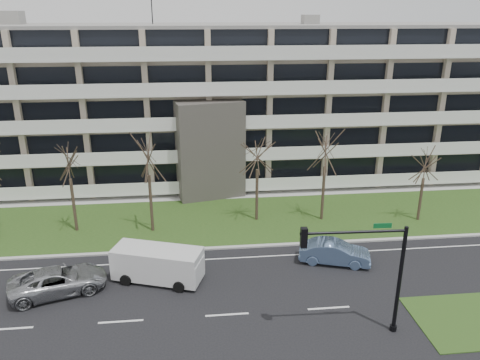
{
  "coord_description": "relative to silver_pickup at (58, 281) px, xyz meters",
  "views": [
    {
      "loc": [
        -1.66,
        -22.61,
        16.43
      ],
      "look_at": [
        1.82,
        10.0,
        4.59
      ],
      "focal_mm": 35.0,
      "sensor_mm": 36.0,
      "label": 1
    }
  ],
  "objects": [
    {
      "name": "grass_median",
      "position": [
        24.16,
        -5.43,
        -0.77
      ],
      "size": [
        7.0,
        5.0,
        0.06
      ],
      "primitive_type": "cube",
      "color": "#224517",
      "rests_on": "ground"
    },
    {
      "name": "tree_3",
      "position": [
        5.17,
        8.09,
        5.72
      ],
      "size": [
        4.19,
        4.19,
        8.38
      ],
      "color": "#382B21",
      "rests_on": "ground"
    },
    {
      "name": "silver_pickup",
      "position": [
        0.0,
        0.0,
        0.0
      ],
      "size": [
        6.3,
        4.26,
        1.6
      ],
      "primitive_type": "imported",
      "rotation": [
        0.0,
        0.0,
        1.87
      ],
      "color": "#A2A4A9",
      "rests_on": "ground"
    },
    {
      "name": "tree_6",
      "position": [
        27.07,
        7.83,
        4.34
      ],
      "size": [
        3.31,
        3.31,
        6.62
      ],
      "color": "#382B21",
      "rests_on": "ground"
    },
    {
      "name": "apartment_building",
      "position": [
        10.15,
        21.89,
        6.81
      ],
      "size": [
        60.5,
        15.1,
        18.75
      ],
      "color": "#B9A690",
      "rests_on": "ground"
    },
    {
      "name": "tree_4",
      "position": [
        13.66,
        9.29,
        5.37
      ],
      "size": [
        3.97,
        3.97,
        7.94
      ],
      "color": "#382B21",
      "rests_on": "ground"
    },
    {
      "name": "blue_sedan",
      "position": [
        18.03,
        1.71,
        -0.01
      ],
      "size": [
        5.11,
        3.05,
        1.59
      ],
      "primitive_type": "imported",
      "rotation": [
        0.0,
        0.0,
        1.27
      ],
      "color": "#6684B1",
      "rests_on": "ground"
    },
    {
      "name": "sidewalk",
      "position": [
        10.16,
        15.07,
        -0.76
      ],
      "size": [
        90.0,
        2.0,
        0.08
      ],
      "primitive_type": "cube",
      "color": "#B2B2AD",
      "rests_on": "ground"
    },
    {
      "name": "ground",
      "position": [
        10.16,
        -3.43,
        -0.8
      ],
      "size": [
        160.0,
        160.0,
        0.0
      ],
      "primitive_type": "plane",
      "color": "black",
      "rests_on": "ground"
    },
    {
      "name": "lane_edge_line",
      "position": [
        10.16,
        3.07,
        -0.8
      ],
      "size": [
        90.0,
        0.12,
        0.01
      ],
      "primitive_type": "cube",
      "color": "white",
      "rests_on": "ground"
    },
    {
      "name": "white_van",
      "position": [
        6.11,
        0.76,
        0.52
      ],
      "size": [
        6.05,
        3.82,
        2.2
      ],
      "rotation": [
        0.0,
        0.0,
        -0.33
      ],
      "color": "silver",
      "rests_on": "ground"
    },
    {
      "name": "grass_verge",
      "position": [
        10.16,
        9.57,
        -0.77
      ],
      "size": [
        90.0,
        10.0,
        0.06
      ],
      "primitive_type": "cube",
      "color": "#224517",
      "rests_on": "ground"
    },
    {
      "name": "curb",
      "position": [
        10.16,
        4.57,
        -0.74
      ],
      "size": [
        90.0,
        0.35,
        0.12
      ],
      "primitive_type": "cube",
      "color": "#B2B2AD",
      "rests_on": "ground"
    },
    {
      "name": "traffic_signal",
      "position": [
        17.25,
        -5.72,
        3.4
      ],
      "size": [
        5.61,
        0.54,
        6.49
      ],
      "rotation": [
        0.0,
        0.0,
        -0.03
      ],
      "color": "black",
      "rests_on": "ground"
    },
    {
      "name": "tree_5",
      "position": [
        19.09,
        8.8,
        5.7
      ],
      "size": [
        4.18,
        4.18,
        8.35
      ],
      "color": "#382B21",
      "rests_on": "ground"
    },
    {
      "name": "tree_2",
      "position": [
        -0.84,
        8.75,
        5.29
      ],
      "size": [
        3.92,
        3.92,
        7.83
      ],
      "color": "#382B21",
      "rests_on": "ground"
    }
  ]
}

